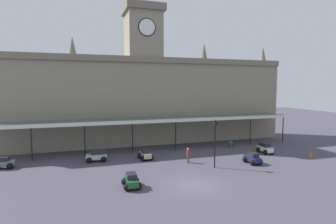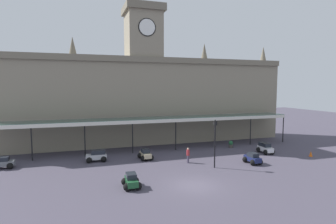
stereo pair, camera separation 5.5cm
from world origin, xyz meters
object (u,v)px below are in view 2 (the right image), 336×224
object	(u,v)px
car_green_sedan	(131,181)
car_white_estate	(265,149)
car_beige_sedan	(145,155)
pedestrian_beside_cars	(188,155)
car_grey_sedan	(3,164)
traffic_cone	(311,154)
planter_near_kerb	(231,144)
car_navy_sedan	(253,159)
car_silver_estate	(97,156)
victorian_lamppost	(215,138)

from	to	relation	value
car_green_sedan	car_white_estate	bearing A→B (deg)	19.90
car_beige_sedan	pedestrian_beside_cars	size ratio (longest dim) A/B	1.26
car_grey_sedan	traffic_cone	size ratio (longest dim) A/B	3.08
pedestrian_beside_cars	planter_near_kerb	distance (m)	9.87
car_navy_sedan	pedestrian_beside_cars	distance (m)	7.00
car_silver_estate	traffic_cone	bearing A→B (deg)	-12.92
car_grey_sedan	traffic_cone	bearing A→B (deg)	-9.78
car_white_estate	traffic_cone	bearing A→B (deg)	-37.29
pedestrian_beside_cars	planter_near_kerb	xyz separation A→B (m)	(8.39, 5.17, -0.42)
car_navy_sedan	planter_near_kerb	world-z (taller)	car_navy_sedan
car_silver_estate	car_grey_sedan	bearing A→B (deg)	178.81
car_grey_sedan	pedestrian_beside_cars	world-z (taller)	pedestrian_beside_cars
car_grey_sedan	victorian_lamppost	world-z (taller)	victorian_lamppost
car_beige_sedan	planter_near_kerb	world-z (taller)	car_beige_sedan
pedestrian_beside_cars	traffic_cone	distance (m)	15.13
car_beige_sedan	victorian_lamppost	distance (m)	8.49
planter_near_kerb	car_grey_sedan	bearing A→B (deg)	-177.12
car_green_sedan	car_navy_sedan	distance (m)	14.13
car_white_estate	planter_near_kerb	xyz separation A→B (m)	(-2.50, 4.05, -0.07)
car_green_sedan	victorian_lamppost	distance (m)	9.95
car_green_sedan	car_grey_sedan	xyz separation A→B (m)	(-11.46, 9.26, 0.00)
car_beige_sedan	traffic_cone	distance (m)	19.70
car_navy_sedan	traffic_cone	bearing A→B (deg)	2.97
car_white_estate	victorian_lamppost	size ratio (longest dim) A/B	0.46
traffic_cone	car_grey_sedan	bearing A→B (deg)	170.22
car_beige_sedan	car_white_estate	bearing A→B (deg)	-6.62
pedestrian_beside_cars	car_silver_estate	bearing A→B (deg)	159.15
car_grey_sedan	planter_near_kerb	world-z (taller)	car_grey_sedan
victorian_lamppost	traffic_cone	size ratio (longest dim) A/B	7.44
car_silver_estate	planter_near_kerb	size ratio (longest dim) A/B	2.37
car_silver_estate	car_beige_sedan	bearing A→B (deg)	-8.01
pedestrian_beside_cars	traffic_cone	size ratio (longest dim) A/B	2.50
car_green_sedan	car_silver_estate	distance (m)	9.34
car_beige_sedan	victorian_lamppost	world-z (taller)	victorian_lamppost
victorian_lamppost	car_navy_sedan	bearing A→B (deg)	1.46
victorian_lamppost	planter_near_kerb	size ratio (longest dim) A/B	5.18
car_silver_estate	planter_near_kerb	bearing A→B (deg)	4.96
car_beige_sedan	planter_near_kerb	size ratio (longest dim) A/B	2.19
car_beige_sedan	victorian_lamppost	bearing A→B (deg)	-42.02
car_grey_sedan	car_navy_sedan	size ratio (longest dim) A/B	0.99
car_silver_estate	car_navy_sedan	world-z (taller)	car_silver_estate
car_navy_sedan	planter_near_kerb	xyz separation A→B (m)	(1.84, 7.61, -0.01)
car_grey_sedan	planter_near_kerb	size ratio (longest dim) A/B	2.15
car_green_sedan	car_navy_sedan	size ratio (longest dim) A/B	1.00
car_silver_estate	planter_near_kerb	xyz separation A→B (m)	(17.89, 1.55, -0.07)
car_green_sedan	car_white_estate	size ratio (longest dim) A/B	0.90
car_beige_sedan	car_grey_sedan	bearing A→B (deg)	176.28
car_navy_sedan	traffic_cone	distance (m)	8.45
car_green_sedan	victorian_lamppost	xyz separation A→B (m)	(9.16, 2.89, 2.58)
car_white_estate	planter_near_kerb	world-z (taller)	car_white_estate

